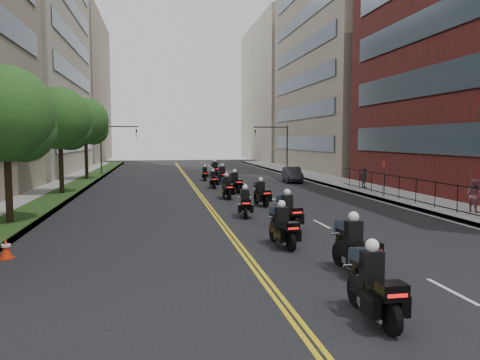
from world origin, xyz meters
The scene contains 28 objects.
ground centered at (0.00, 0.00, 0.00)m, with size 160.00×160.00×0.00m, color black.
sidewalk_right centered at (12.00, 25.00, 0.07)m, with size 4.00×90.00×0.15m, color gray.
sidewalk_left centered at (-12.00, 25.00, 0.07)m, with size 4.00×90.00×0.15m, color gray.
grass_strip centered at (-11.20, 25.00, 0.17)m, with size 2.00×90.00×0.04m, color #1A3513.
building_right_tan centered at (21.48, 48.00, 15.00)m, with size 15.11×28.00×30.00m.
building_right_far centered at (21.50, 78.00, 13.00)m, with size 15.00×28.00×26.00m, color #A59685.
building_left_mid centered at (-21.98, 48.00, 17.00)m, with size 16.11×28.00×34.00m.
building_left_far centered at (-22.00, 78.00, 13.00)m, with size 16.00×28.00×26.00m, color gray.
iron_fence centered at (11.00, 12.00, 0.90)m, with size 0.05×28.00×1.50m.
street_trees centered at (-11.05, 18.61, 5.13)m, with size 4.40×38.40×7.98m.
traffic_signal_right centered at (9.54, 42.00, 3.70)m, with size 4.09×0.20×5.60m.
traffic_signal_left centered at (-9.54, 42.00, 3.70)m, with size 4.09×0.20×5.60m.
motorcycle_0 centered at (0.26, -1.51, 0.72)m, with size 0.56×2.46×1.82m.
motorcycle_1 centered at (1.35, 1.95, 0.74)m, with size 0.71×2.53×1.87m.
motorcycle_2 centered at (0.16, 5.79, 0.69)m, with size 0.70×2.36×1.74m.
motorcycle_3 centered at (1.30, 9.08, 0.71)m, with size 0.71×2.43×1.80m.
motorcycle_4 centered at (0.02, 12.72, 0.65)m, with size 0.69×2.23×1.65m.
motorcycle_5 centered at (1.74, 16.51, 0.68)m, with size 0.70×2.32×1.72m.
motorcycle_6 centered at (0.16, 20.22, 0.69)m, with size 0.59×2.35×1.73m.
motorcycle_7 centered at (1.29, 23.61, 0.69)m, with size 0.71×2.38×1.76m.
motorcycle_8 centered at (0.06, 27.19, 0.63)m, with size 0.50×2.17×1.60m.
motorcycle_9 centered at (1.30, 30.60, 0.72)m, with size 0.62×2.48×1.83m.
motorcycle_10 centered at (0.09, 34.37, 0.61)m, with size 0.47×2.07×1.53m.
motorcycle_11 centered at (1.59, 38.28, 0.74)m, with size 0.71×2.53×1.87m.
parked_sedan centered at (8.00, 31.28, 0.70)m, with size 1.49×4.27×1.41m, color black.
pedestrian_b centered at (12.13, 11.21, 1.03)m, with size 0.86×0.67×1.77m, color #85484D.
pedestrian_c centered at (11.64, 23.63, 0.96)m, with size 0.95×0.40×1.62m, color #404148.
traffic_cone centered at (-9.50, 5.69, 0.34)m, with size 0.42×0.42×0.70m.
Camera 1 is at (-4.41, -10.91, 4.02)m, focal length 35.00 mm.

